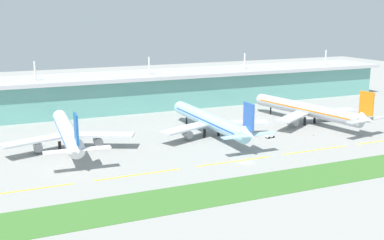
% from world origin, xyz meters
% --- Properties ---
extents(ground_plane, '(600.00, 600.00, 0.00)m').
position_xyz_m(ground_plane, '(0.00, 0.00, 0.00)').
color(ground_plane, gray).
extents(terminal_building, '(288.00, 34.00, 27.27)m').
position_xyz_m(terminal_building, '(-0.00, 104.80, 9.33)').
color(terminal_building, '#5B9E93').
rests_on(terminal_building, ground).
extents(airliner_near, '(48.71, 65.21, 18.90)m').
position_xyz_m(airliner_near, '(-51.98, 40.55, 6.45)').
color(airliner_near, white).
rests_on(airliner_near, ground).
extents(airliner_middle, '(48.79, 69.22, 18.90)m').
position_xyz_m(airliner_middle, '(4.49, 36.77, 6.45)').
color(airliner_middle, '#9ED1EA').
rests_on(airliner_middle, ground).
extents(airliner_far, '(48.02, 70.29, 18.90)m').
position_xyz_m(airliner_far, '(54.84, 39.29, 6.46)').
color(airliner_far, '#ADB2BC').
rests_on(airliner_far, ground).
extents(taxiway_stripe_west, '(28.00, 0.70, 0.04)m').
position_xyz_m(taxiway_stripe_west, '(-71.00, 2.57, 0.02)').
color(taxiway_stripe_west, yellow).
rests_on(taxiway_stripe_west, ground).
extents(taxiway_stripe_mid_west, '(28.00, 0.70, 0.04)m').
position_xyz_m(taxiway_stripe_mid_west, '(-37.00, 2.57, 0.02)').
color(taxiway_stripe_mid_west, yellow).
rests_on(taxiway_stripe_mid_west, ground).
extents(taxiway_stripe_centre, '(28.00, 0.70, 0.04)m').
position_xyz_m(taxiway_stripe_centre, '(-3.00, 2.57, 0.02)').
color(taxiway_stripe_centre, yellow).
rests_on(taxiway_stripe_centre, ground).
extents(taxiway_stripe_mid_east, '(28.00, 0.70, 0.04)m').
position_xyz_m(taxiway_stripe_mid_east, '(31.00, 2.57, 0.02)').
color(taxiway_stripe_mid_east, yellow).
rests_on(taxiway_stripe_mid_east, ground).
extents(grass_verge, '(300.00, 18.00, 0.10)m').
position_xyz_m(grass_verge, '(0.00, -21.08, 0.05)').
color(grass_verge, '#3D702D').
rests_on(grass_verge, ground).
extents(baggage_cart, '(3.85, 2.52, 2.48)m').
position_xyz_m(baggage_cart, '(25.38, 24.35, 1.26)').
color(baggage_cart, silver).
rests_on(baggage_cart, ground).
extents(safety_cone_left_wingtip, '(0.56, 0.56, 0.70)m').
position_xyz_m(safety_cone_left_wingtip, '(43.52, 19.82, 0.35)').
color(safety_cone_left_wingtip, orange).
rests_on(safety_cone_left_wingtip, ground).
extents(safety_cone_nose_front, '(0.56, 0.56, 0.70)m').
position_xyz_m(safety_cone_nose_front, '(59.20, 17.37, 0.35)').
color(safety_cone_nose_front, orange).
rests_on(safety_cone_nose_front, ground).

